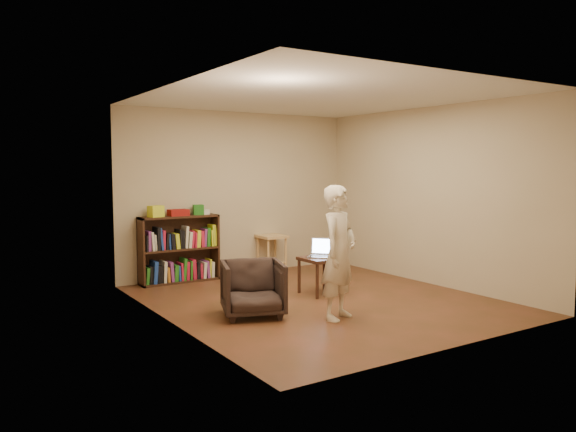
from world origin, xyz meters
TOP-DOWN VIEW (x-y plane):
  - floor at (0.00, 0.00)m, footprint 4.50×4.50m
  - ceiling at (0.00, 0.00)m, footprint 4.50×4.50m
  - wall_back at (0.00, 2.25)m, footprint 4.00×0.00m
  - wall_left at (-2.00, 0.00)m, footprint 0.00×4.50m
  - wall_right at (2.00, 0.00)m, footprint 0.00×4.50m
  - bookshelf at (-1.08, 2.09)m, footprint 1.20×0.30m
  - box_yellow at (-1.44, 2.06)m, footprint 0.23×0.19m
  - red_cloth at (-1.09, 2.08)m, footprint 0.29×0.22m
  - box_green at (-0.76, 2.10)m, footprint 0.18×0.18m
  - box_white at (-0.65, 2.08)m, footprint 0.10×0.10m
  - stool at (0.50, 2.03)m, footprint 0.42×0.42m
  - armchair at (-1.10, -0.20)m, footprint 0.89×0.90m
  - side_table at (0.23, 0.29)m, footprint 0.49×0.49m
  - laptop at (0.28, 0.33)m, footprint 0.43×0.44m
  - person at (-0.33, -0.83)m, footprint 0.66×0.57m

SIDE VIEW (x-z plane):
  - floor at x=0.00m, z-range 0.00..0.00m
  - armchair at x=-1.10m, z-range 0.00..0.64m
  - side_table at x=0.23m, z-range 0.17..0.67m
  - bookshelf at x=-1.08m, z-range -0.06..0.94m
  - stool at x=0.50m, z-range 0.19..0.80m
  - laptop at x=0.28m, z-range 0.43..0.69m
  - person at x=-0.33m, z-range 0.00..1.52m
  - box_white at x=-0.65m, z-range 1.00..1.08m
  - red_cloth at x=-1.09m, z-range 1.00..1.10m
  - box_green at x=-0.76m, z-range 1.00..1.15m
  - box_yellow at x=-1.44m, z-range 1.00..1.17m
  - wall_back at x=0.00m, z-range -0.70..3.30m
  - wall_left at x=-2.00m, z-range -0.95..3.55m
  - wall_right at x=2.00m, z-range -0.95..3.55m
  - ceiling at x=0.00m, z-range 2.60..2.60m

